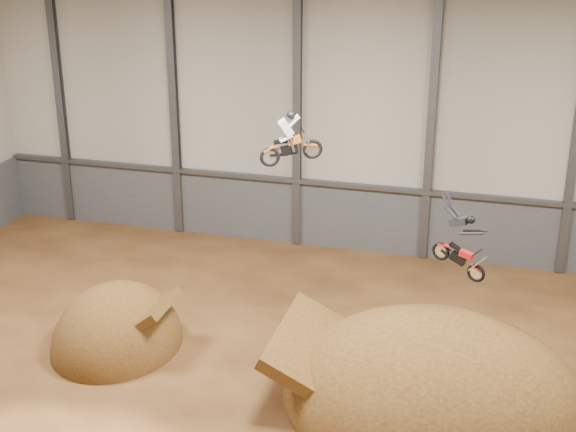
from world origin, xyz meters
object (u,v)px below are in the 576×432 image
Objects in this scene: landing_ramp at (433,403)px; fmx_rider_a at (293,135)px; takeoff_ramp at (118,345)px; fmx_rider_b at (458,238)px.

landing_ramp is 4.66× the size of fmx_rider_a.
takeoff_ramp is 0.54× the size of landing_ramp.
landing_ramp is 3.78× the size of fmx_rider_b.
takeoff_ramp is 2.54× the size of fmx_rider_a.
fmx_rider_a is (6.89, 1.88, 8.90)m from takeoff_ramp.
fmx_rider_a is at bearing 15.24° from takeoff_ramp.
landing_ramp is at bearing -3.17° from takeoff_ramp.
takeoff_ramp is 12.87m from landing_ramp.
landing_ramp reaches higher than takeoff_ramp.
takeoff_ramp is 14.41m from fmx_rider_b.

